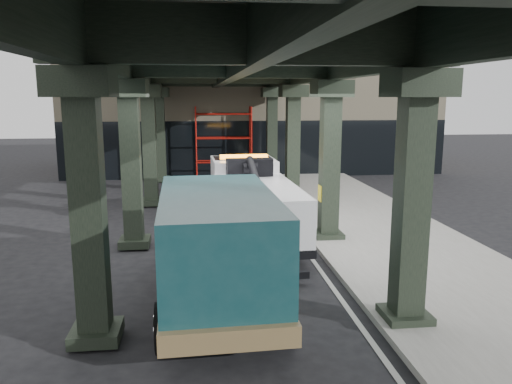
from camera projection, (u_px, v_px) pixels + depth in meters
ground at (253, 265)px, 13.62m from camera, size 90.00×90.00×0.00m
sidewalk at (385, 237)px, 16.07m from camera, size 5.00×40.00×0.15m
lane_stripe at (300, 242)px, 15.76m from camera, size 0.12×38.00×0.01m
viaduct at (232, 64)px, 14.50m from camera, size 7.40×32.00×6.40m
building at (249, 105)px, 32.61m from camera, size 22.00×10.00×8.00m
scaffolding at (223, 141)px, 27.51m from camera, size 3.08×0.88×4.00m
tow_truck at (251, 197)px, 16.32m from camera, size 2.61×8.07×2.62m
towed_van at (217, 244)px, 10.81m from camera, size 2.71×6.38×2.55m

